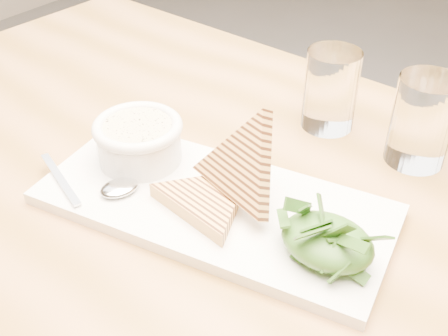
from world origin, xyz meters
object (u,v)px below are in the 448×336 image
Objects in this scene: table_top at (197,229)px; platter at (214,204)px; glass_far at (422,121)px; glass_near at (331,90)px; soup_bowl at (139,145)px.

platter is at bearing 68.12° from table_top.
platter is 3.49× the size of glass_far.
glass_near is (0.03, 0.27, 0.08)m from table_top.
table_top is 0.13m from soup_bowl.
glass_near reaches higher than table_top.
glass_far is at bearing 58.85° from table_top.
soup_bowl is 0.28m from glass_near.
glass_far is at bearing 58.05° from platter.
table_top is at bearing -111.88° from platter.
table_top is 3.18× the size of platter.
soup_bowl reaches higher than table_top.
table_top is 11.08× the size of glass_far.
soup_bowl is 0.37m from glass_far.
soup_bowl is 0.89× the size of glass_far.
table_top is 0.29m from glass_near.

